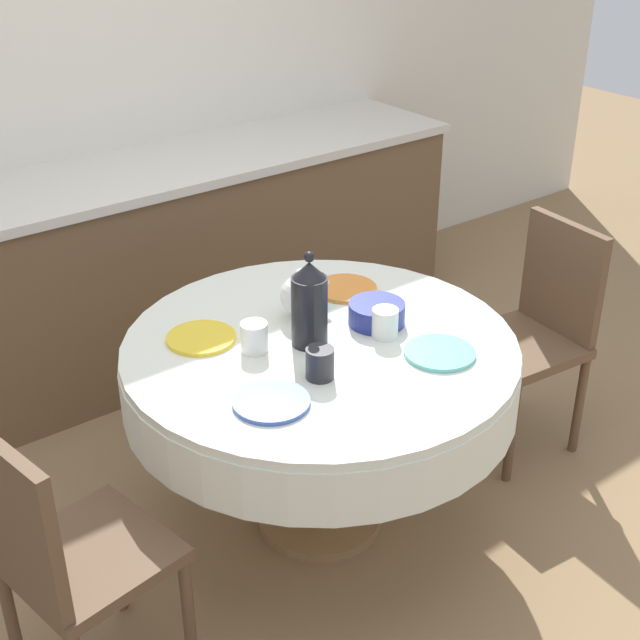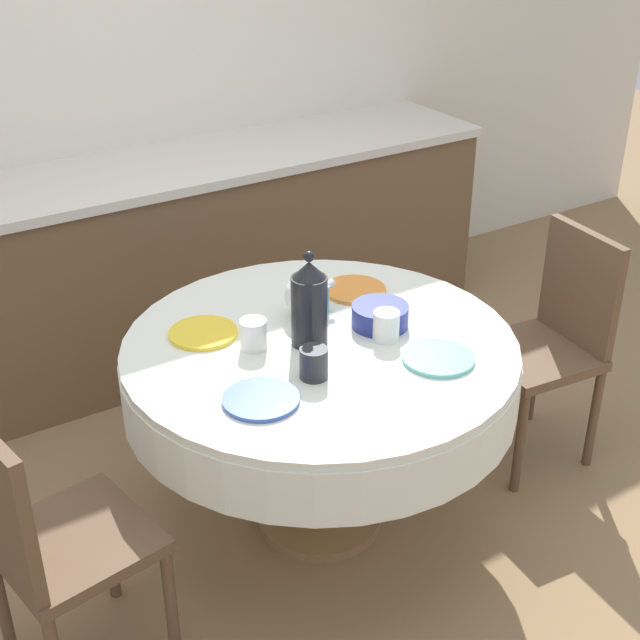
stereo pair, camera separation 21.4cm
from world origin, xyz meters
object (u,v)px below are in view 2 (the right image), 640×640
teapot (305,295)px  coffee_carafe (309,304)px  chair_left (552,335)px  chair_right (46,536)px

teapot → coffee_carafe: bearing=-117.3°
chair_left → teapot: teapot is taller
chair_left → coffee_carafe: 1.08m
chair_left → coffee_carafe: size_ratio=2.86×
chair_left → chair_right: (-1.95, -0.07, 0.00)m
chair_right → coffee_carafe: bearing=91.1°
coffee_carafe → teapot: bearing=62.7°
chair_right → chair_left: bearing=82.7°
chair_right → coffee_carafe: coffee_carafe is taller
teapot → chair_left: bearing=-16.2°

